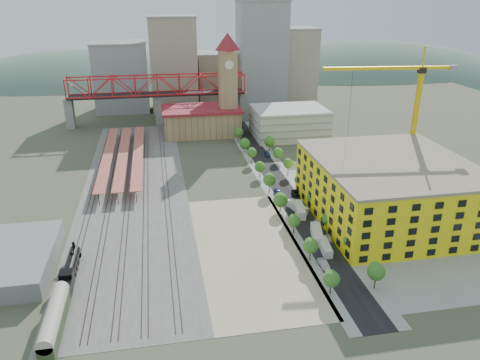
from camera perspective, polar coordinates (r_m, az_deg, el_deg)
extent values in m
plane|color=#474C38|center=(157.62, 0.29, -2.56)|extent=(400.00, 400.00, 0.00)
cube|color=#605E59|center=(171.61, -12.71, -0.99)|extent=(36.00, 165.00, 0.06)
cube|color=tan|center=(129.49, 1.14, -8.41)|extent=(28.00, 67.00, 0.06)
cube|color=black|center=(174.35, 4.55, -0.12)|extent=(12.00, 170.00, 0.06)
cube|color=gray|center=(173.09, 2.79, -0.25)|extent=(3.00, 170.00, 0.04)
cube|color=gray|center=(175.78, 6.29, 0.00)|extent=(3.00, 170.00, 0.04)
cube|color=gray|center=(155.03, 18.35, -4.20)|extent=(50.00, 90.00, 0.06)
cube|color=#382B23|center=(173.00, -17.58, -1.28)|extent=(0.12, 160.00, 0.18)
cube|color=#382B23|center=(172.80, -17.11, -1.25)|extent=(0.12, 160.00, 0.18)
cube|color=#382B23|center=(172.26, -15.61, -1.15)|extent=(0.12, 160.00, 0.18)
cube|color=#382B23|center=(172.12, -15.13, -1.12)|extent=(0.12, 160.00, 0.18)
cube|color=#382B23|center=(171.74, -13.62, -1.02)|extent=(0.12, 160.00, 0.18)
cube|color=#382B23|center=(171.64, -13.14, -0.99)|extent=(0.12, 160.00, 0.18)
cube|color=#382B23|center=(171.42, -11.62, -0.88)|extent=(0.12, 160.00, 0.18)
cube|color=#382B23|center=(171.38, -11.14, -0.85)|extent=(0.12, 160.00, 0.18)
cube|color=#382B23|center=(171.32, -9.29, -0.73)|extent=(0.12, 160.00, 0.18)
cube|color=#382B23|center=(171.33, -8.81, -0.69)|extent=(0.12, 160.00, 0.18)
cube|color=#C9714D|center=(196.81, -15.81, 2.95)|extent=(4.00, 80.00, 0.25)
cylinder|color=black|center=(197.44, -15.75, 2.40)|extent=(0.24, 0.24, 4.00)
cube|color=#C9714D|center=(196.28, -14.07, 3.08)|extent=(4.00, 80.00, 0.25)
cylinder|color=black|center=(196.92, -14.02, 2.53)|extent=(0.24, 0.24, 4.00)
cube|color=#C9714D|center=(195.93, -12.32, 3.20)|extent=(4.00, 80.00, 0.25)
cylinder|color=black|center=(196.57, -12.27, 2.65)|extent=(0.24, 0.24, 4.00)
cube|color=tan|center=(231.65, -4.72, 7.07)|extent=(36.00, 22.00, 12.00)
cube|color=maroon|center=(230.06, -4.77, 8.63)|extent=(38.00, 24.00, 1.20)
cube|color=tan|center=(228.10, -1.47, 10.52)|extent=(8.00, 8.00, 40.00)
pyramid|color=maroon|center=(224.17, -1.55, 17.54)|extent=(12.00, 12.00, 8.00)
cylinder|color=white|center=(221.70, -1.34, 13.85)|extent=(4.00, 0.30, 4.00)
cube|color=silver|center=(227.59, 5.99, 7.01)|extent=(34.00, 26.00, 14.00)
cube|color=gray|center=(256.26, -20.03, 7.62)|extent=(4.00, 6.00, 15.00)
cube|color=gray|center=(256.84, 0.34, 8.98)|extent=(4.00, 6.00, 15.00)
cube|color=gray|center=(252.57, -9.85, 8.44)|extent=(4.00, 6.00, 15.00)
cube|color=black|center=(250.85, -9.97, 10.21)|extent=(90.00, 9.00, 1.00)
cube|color=#F6F614|center=(150.05, 17.75, -1.24)|extent=(44.00, 50.00, 18.00)
cube|color=gray|center=(146.75, 18.17, 2.14)|extent=(44.60, 50.60, 0.80)
cube|color=gray|center=(133.47, -26.42, -8.74)|extent=(22.00, 32.00, 5.00)
cube|color=#9EA0A3|center=(285.22, -14.26, 12.00)|extent=(30.00, 25.00, 38.00)
cube|color=#B2A58C|center=(278.85, -8.13, 13.68)|extent=(26.00, 22.00, 52.00)
cube|color=gray|center=(297.68, -2.85, 12.25)|extent=(24.00, 24.00, 30.00)
cube|color=#9EA0A3|center=(290.32, 2.64, 15.00)|extent=(28.00, 22.00, 60.00)
cube|color=#B2A58C|center=(302.38, 6.96, 13.62)|extent=(22.00, 20.00, 44.00)
cube|color=brown|center=(306.34, -5.76, 12.07)|extent=(20.00, 20.00, 26.00)
ellipsoid|color=#4C6B59|center=(425.84, -17.06, 2.78)|extent=(396.00, 216.00, 180.00)
ellipsoid|color=#4C6B59|center=(435.81, -0.89, 0.87)|extent=(484.00, 264.00, 220.00)
ellipsoid|color=#4C6B59|center=(462.46, 13.96, 4.36)|extent=(418.00, 228.00, 190.00)
cylinder|color=black|center=(125.84, -19.86, -9.49)|extent=(2.72, 13.06, 2.72)
cube|color=black|center=(119.81, -20.35, -11.14)|extent=(3.05, 3.27, 3.48)
cylinder|color=black|center=(129.54, -19.63, -7.50)|extent=(0.76, 0.76, 1.74)
sphere|color=black|center=(127.00, -19.80, -8.43)|extent=(1.09, 1.09, 1.09)
cone|color=black|center=(132.95, -19.32, -8.44)|extent=(2.83, 1.74, 2.83)
cube|color=black|center=(116.14, -20.68, -12.72)|extent=(3.05, 6.53, 3.05)
cube|color=#293E22|center=(107.12, -21.65, -15.84)|extent=(3.16, 19.59, 3.48)
cylinder|color=#ADA899|center=(106.04, -21.79, -15.05)|extent=(3.37, 19.59, 3.37)
cube|color=yellow|center=(176.62, 20.37, 5.69)|extent=(1.42, 1.42, 39.99)
cube|color=black|center=(172.39, 21.30, 12.34)|extent=(2.22, 2.22, 1.78)
cube|color=yellow|center=(165.78, 15.93, 12.96)|extent=(33.70, 4.56, 1.07)
cube|color=yellow|center=(174.60, 22.96, 12.51)|extent=(10.72, 2.17, 1.07)
cube|color=gray|center=(177.09, 24.52, 12.33)|extent=(2.88, 2.49, 1.78)
cube|color=yellow|center=(171.81, 21.51, 13.80)|extent=(0.44, 0.44, 7.11)
cube|color=silver|center=(130.10, 10.32, -8.05)|extent=(3.25, 8.89, 2.38)
cube|color=silver|center=(135.50, 9.34, -6.57)|extent=(5.07, 10.77, 2.85)
cube|color=silver|center=(149.34, 7.28, -3.63)|extent=(4.14, 10.28, 2.74)
cube|color=silver|center=(151.40, 7.01, -3.32)|extent=(4.90, 9.05, 2.40)
imported|color=white|center=(121.80, 10.52, -10.63)|extent=(2.17, 4.08, 1.32)
imported|color=#9D9EA2|center=(123.49, 10.15, -10.02)|extent=(2.08, 5.01, 1.61)
imported|color=black|center=(157.37, 5.16, -2.40)|extent=(3.06, 5.57, 1.48)
imported|color=navy|center=(162.32, 4.64, -1.57)|extent=(2.58, 5.58, 1.58)
imported|color=silver|center=(135.48, 10.75, -7.01)|extent=(2.40, 4.53, 1.47)
imported|color=#B0AEB4|center=(143.30, 9.43, -5.24)|extent=(1.85, 4.15, 1.32)
imported|color=black|center=(162.96, 6.78, -1.58)|extent=(3.22, 5.56, 1.46)
imported|color=navy|center=(200.55, 3.34, 3.15)|extent=(2.42, 5.36, 1.52)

